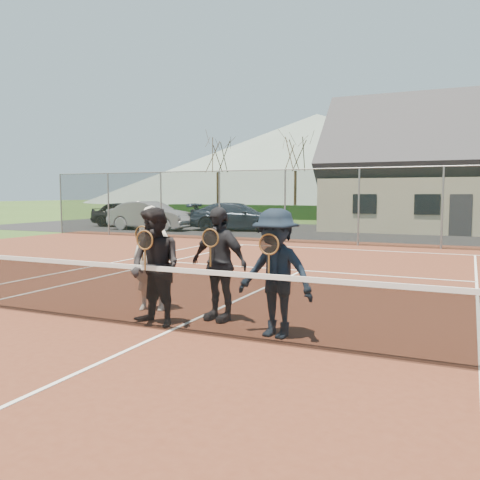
{
  "coord_description": "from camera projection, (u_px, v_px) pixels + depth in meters",
  "views": [
    {
      "loc": [
        3.93,
        -6.18,
        2.02
      ],
      "look_at": [
        0.44,
        1.5,
        1.25
      ],
      "focal_mm": 38.0,
      "sensor_mm": 36.0,
      "label": 1
    }
  ],
  "objects": [
    {
      "name": "ground",
      "position": [
        384.0,
        234.0,
        25.54
      ],
      "size": [
        220.0,
        220.0,
        0.0
      ],
      "primitive_type": "plane",
      "color": "#2F4E1C",
      "rests_on": "ground"
    },
    {
      "name": "hill_west",
      "position": [
        317.0,
        159.0,
        103.01
      ],
      "size": [
        110.0,
        110.0,
        18.0
      ],
      "primitive_type": "cone",
      "color": "slate",
      "rests_on": "ground"
    },
    {
      "name": "clubhouse",
      "position": [
        474.0,
        157.0,
        27.15
      ],
      "size": [
        15.6,
        8.2,
        7.7
      ],
      "color": "beige",
      "rests_on": "ground"
    },
    {
      "name": "tennis_net",
      "position": [
        170.0,
        296.0,
        7.36
      ],
      "size": [
        11.68,
        0.08,
        1.1
      ],
      "color": "slate",
      "rests_on": "ground"
    },
    {
      "name": "player_c",
      "position": [
        218.0,
        264.0,
        8.0
      ],
      "size": [
        1.12,
        0.65,
        1.8
      ],
      "color": "black",
      "rests_on": "court_surface"
    },
    {
      "name": "player_a",
      "position": [
        152.0,
        258.0,
        8.69
      ],
      "size": [
        0.75,
        0.6,
        1.8
      ],
      "color": "beige",
      "rests_on": "court_surface"
    },
    {
      "name": "tree_b",
      "position": [
        296.0,
        146.0,
        40.51
      ],
      "size": [
        3.2,
        3.2,
        7.77
      ],
      "color": "#362113",
      "rests_on": "ground"
    },
    {
      "name": "tarmac_carpark",
      "position": [
        307.0,
        231.0,
        27.19
      ],
      "size": [
        40.0,
        12.0,
        0.01
      ],
      "primitive_type": "cube",
      "color": "black",
      "rests_on": "ground"
    },
    {
      "name": "car_b",
      "position": [
        151.0,
        216.0,
        28.17
      ],
      "size": [
        4.84,
        1.71,
        1.59
      ],
      "primitive_type": "imported",
      "rotation": [
        0.0,
        0.0,
        1.57
      ],
      "color": "gray",
      "rests_on": "ground"
    },
    {
      "name": "hedge_row",
      "position": [
        410.0,
        214.0,
        36.37
      ],
      "size": [
        40.0,
        1.2,
        1.1
      ],
      "primitive_type": "cube",
      "color": "black",
      "rests_on": "ground"
    },
    {
      "name": "player_b",
      "position": [
        156.0,
        267.0,
        7.66
      ],
      "size": [
        1.0,
        0.86,
        1.8
      ],
      "color": "black",
      "rests_on": "court_surface"
    },
    {
      "name": "court_surface",
      "position": [
        170.0,
        332.0,
        7.41
      ],
      "size": [
        30.0,
        30.0,
        0.02
      ],
      "primitive_type": "cube",
      "color": "#562819",
      "rests_on": "ground"
    },
    {
      "name": "tree_c",
      "position": [
        444.0,
        140.0,
        35.97
      ],
      "size": [
        3.2,
        3.2,
        7.77
      ],
      "color": "#342112",
      "rests_on": "ground"
    },
    {
      "name": "tree_a",
      "position": [
        218.0,
        149.0,
        43.39
      ],
      "size": [
        3.2,
        3.2,
        7.77
      ],
      "color": "#352113",
      "rests_on": "ground"
    },
    {
      "name": "court_markings",
      "position": [
        170.0,
        331.0,
        7.41
      ],
      "size": [
        11.03,
        23.83,
        0.01
      ],
      "color": "white",
      "rests_on": "court_surface"
    },
    {
      "name": "car_c",
      "position": [
        237.0,
        217.0,
        27.7
      ],
      "size": [
        5.6,
        3.2,
        1.53
      ],
      "primitive_type": "imported",
      "rotation": [
        0.0,
        0.0,
        1.78
      ],
      "color": "#1B2636",
      "rests_on": "ground"
    },
    {
      "name": "car_a",
      "position": [
        126.0,
        214.0,
        30.9
      ],
      "size": [
        4.69,
        2.14,
        1.56
      ],
      "primitive_type": "imported",
      "rotation": [
        0.0,
        0.0,
        1.5
      ],
      "color": "black",
      "rests_on": "ground"
    },
    {
      "name": "perimeter_fence",
      "position": [
        359.0,
        207.0,
        19.51
      ],
      "size": [
        30.07,
        0.07,
        3.02
      ],
      "color": "slate",
      "rests_on": "ground"
    },
    {
      "name": "player_d",
      "position": [
        276.0,
        273.0,
        7.05
      ],
      "size": [
        1.26,
        0.85,
        1.8
      ],
      "color": "black",
      "rests_on": "court_surface"
    }
  ]
}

